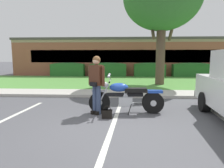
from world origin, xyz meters
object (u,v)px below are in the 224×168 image
(hedge_right, at_px, (192,70))
(brick_building, at_px, (137,57))
(rider_person, at_px, (96,81))
(handbag, at_px, (107,113))
(motorcycle, at_px, (129,97))
(hedge_center_right, at_px, (149,69))
(hedge_center_left, at_px, (108,69))
(hedge_left, at_px, (68,69))

(hedge_right, height_order, brick_building, brick_building)
(rider_person, relative_size, handbag, 4.74)
(motorcycle, distance_m, rider_person, 1.10)
(motorcycle, relative_size, brick_building, 0.10)
(motorcycle, relative_size, hedge_right, 0.71)
(hedge_center_right, xyz_separation_m, brick_building, (-0.67, 5.77, 1.06))
(handbag, relative_size, brick_building, 0.02)
(hedge_center_right, xyz_separation_m, hedge_right, (3.53, -0.00, 0.00))
(handbag, height_order, hedge_center_right, hedge_center_right)
(hedge_right, bearing_deg, motorcycle, -116.70)
(handbag, xyz_separation_m, hedge_center_right, (2.70, 11.75, 0.51))
(hedge_center_left, distance_m, hedge_right, 7.07)
(rider_person, distance_m, hedge_right, 13.09)
(brick_building, bearing_deg, hedge_left, -138.00)
(motorcycle, height_order, handbag, motorcycle)
(handbag, bearing_deg, hedge_center_left, 94.06)
(hedge_left, bearing_deg, handbag, -69.61)
(hedge_center_right, bearing_deg, hedge_left, -180.00)
(rider_person, bearing_deg, hedge_left, 109.58)
(hedge_left, relative_size, hedge_center_left, 0.93)
(hedge_right, bearing_deg, hedge_left, 180.00)
(hedge_right, bearing_deg, handbag, -117.95)
(motorcycle, bearing_deg, hedge_center_right, 79.43)
(hedge_left, height_order, hedge_center_right, same)
(motorcycle, height_order, hedge_center_left, hedge_center_left)
(motorcycle, height_order, hedge_left, hedge_left)
(motorcycle, distance_m, hedge_center_right, 11.36)
(motorcycle, xyz_separation_m, brick_building, (1.42, 16.93, 1.24))
(rider_person, xyz_separation_m, brick_building, (2.38, 17.08, 0.72))
(hedge_right, relative_size, brick_building, 0.14)
(handbag, distance_m, hedge_right, 13.32)
(handbag, bearing_deg, brick_building, 83.37)
(hedge_left, bearing_deg, hedge_right, -0.00)
(hedge_left, bearing_deg, brick_building, 42.00)
(rider_person, relative_size, hedge_right, 0.54)
(motorcycle, relative_size, hedge_center_left, 0.72)
(hedge_left, bearing_deg, motorcycle, -65.94)
(hedge_center_left, xyz_separation_m, hedge_right, (7.07, -0.00, 0.00))
(hedge_center_right, bearing_deg, hedge_right, -0.00)
(hedge_center_left, bearing_deg, motorcycle, -82.60)
(hedge_right, bearing_deg, rider_person, -120.17)
(motorcycle, xyz_separation_m, hedge_center_left, (-1.45, 11.17, 0.17))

